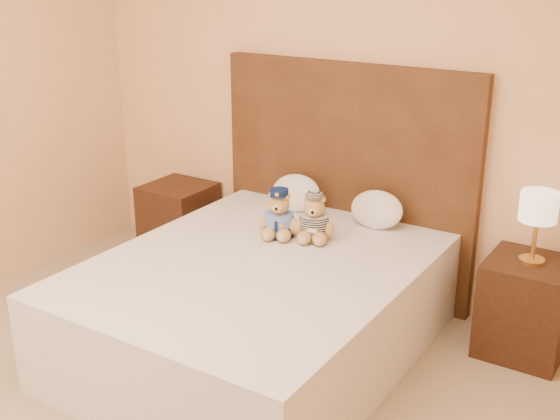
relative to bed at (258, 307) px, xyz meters
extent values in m
cube|color=#EBB680|center=(0.00, 1.05, 1.07)|extent=(4.00, 0.04, 2.70)
cube|color=white|center=(0.00, 0.00, -0.13)|extent=(1.60, 2.00, 0.30)
cube|color=silver|center=(0.00, 0.00, 0.15)|extent=(1.60, 2.00, 0.25)
cube|color=#533219|center=(0.00, 1.01, 0.47)|extent=(1.75, 0.08, 1.50)
cube|color=#3B1E12|center=(-1.25, 0.80, 0.00)|extent=(0.45, 0.45, 0.55)
cube|color=#3B1E12|center=(1.25, 0.80, 0.00)|extent=(0.45, 0.45, 0.55)
cylinder|color=gold|center=(1.25, 0.80, 0.28)|extent=(0.14, 0.14, 0.02)
cylinder|color=gold|center=(1.25, 0.80, 0.41)|extent=(0.02, 0.02, 0.26)
cylinder|color=#F6E9C0|center=(1.25, 0.80, 0.59)|extent=(0.20, 0.20, 0.16)
ellipsoid|color=white|center=(-0.27, 0.83, 0.40)|extent=(0.35, 0.23, 0.25)
ellipsoid|color=white|center=(0.31, 0.83, 0.39)|extent=(0.34, 0.22, 0.24)
camera|label=1|loc=(1.98, -2.86, 1.83)|focal=45.00mm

